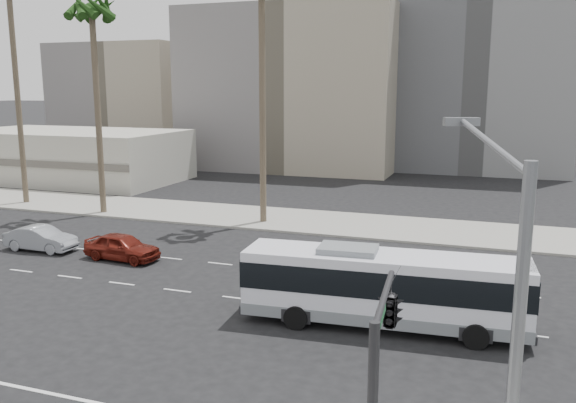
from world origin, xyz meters
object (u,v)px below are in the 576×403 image
at_px(city_bus, 383,286).
at_px(traffic_signal, 389,316).
at_px(car_a, 122,247).
at_px(car_b, 41,238).
at_px(palm_mid, 92,15).
at_px(streetlight_corner, 506,343).

height_order(city_bus, traffic_signal, traffic_signal).
distance_m(car_a, car_b, 5.50).
bearing_deg(city_bus, car_b, 163.79).
relative_size(car_a, palm_mid, 0.27).
bearing_deg(car_b, palm_mid, 16.06).
height_order(city_bus, palm_mid, palm_mid).
bearing_deg(car_b, traffic_signal, -124.19).
height_order(car_a, streetlight_corner, streetlight_corner).
distance_m(car_b, streetlight_corner, 29.54).
xyz_separation_m(car_a, traffic_signal, (16.89, -14.79, 3.87)).
distance_m(car_a, traffic_signal, 22.78).
height_order(car_a, car_b, car_a).
bearing_deg(car_b, car_a, -91.29).
height_order(car_b, traffic_signal, traffic_signal).
bearing_deg(palm_mid, streetlight_corner, -42.84).
distance_m(streetlight_corner, traffic_signal, 2.43).
xyz_separation_m(streetlight_corner, traffic_signal, (-2.21, 0.99, -0.18)).
bearing_deg(car_b, streetlight_corner, -123.41).
bearing_deg(car_a, traffic_signal, -126.83).
relative_size(car_a, car_b, 1.01).
relative_size(car_b, streetlight_corner, 0.50).
bearing_deg(traffic_signal, car_b, 142.01).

